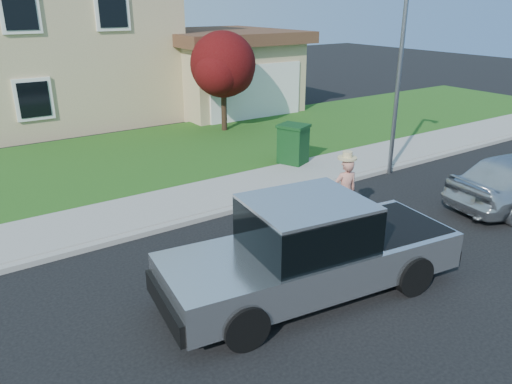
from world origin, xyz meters
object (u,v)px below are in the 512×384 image
pickup_truck (311,251)px  trash_bin (293,144)px  woman (345,191)px  street_lamp (401,72)px  ornamental_tree (224,68)px

pickup_truck → trash_bin: size_ratio=4.63×
woman → street_lamp: (3.78, 1.88, 2.20)m
woman → trash_bin: (1.71, 4.08, -0.08)m
woman → trash_bin: 4.43m
street_lamp → trash_bin: bearing=117.0°
pickup_truck → ornamental_tree: 12.03m
pickup_truck → street_lamp: street_lamp is taller
trash_bin → street_lamp: bearing=-69.9°
pickup_truck → ornamental_tree: (4.79, 10.91, 1.69)m
pickup_truck → woman: 3.09m
ornamental_tree → trash_bin: ornamental_tree is taller
ornamental_tree → trash_bin: (-0.56, -5.05, -1.76)m
woman → trash_bin: woman is taller
pickup_truck → street_lamp: size_ratio=1.06×
woman → ornamental_tree: ornamental_tree is taller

